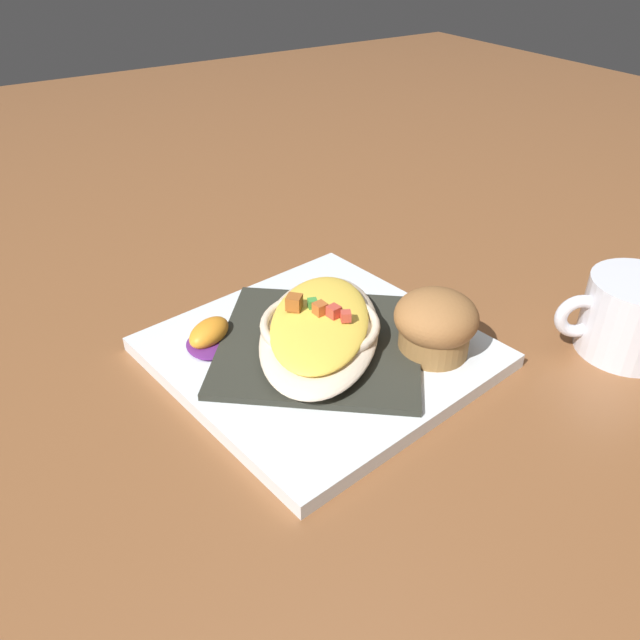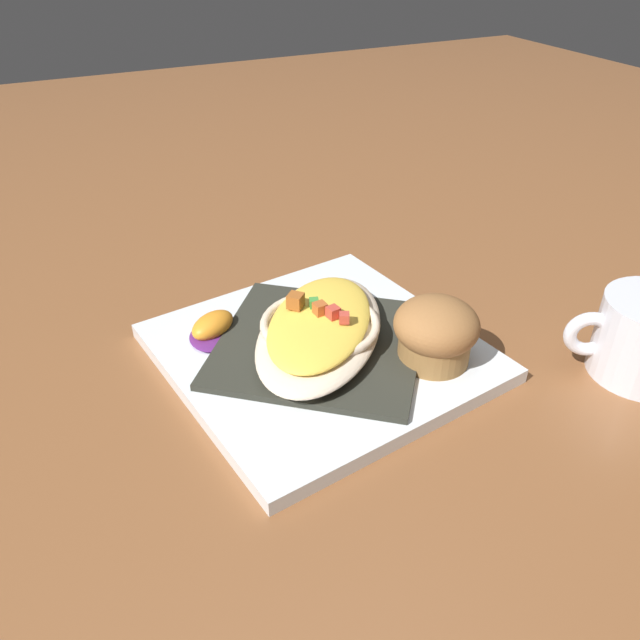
{
  "view_description": "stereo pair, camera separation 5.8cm",
  "coord_description": "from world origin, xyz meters",
  "px_view_note": "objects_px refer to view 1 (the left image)",
  "views": [
    {
      "loc": [
        0.26,
        0.41,
        0.37
      ],
      "look_at": [
        0.0,
        0.0,
        0.04
      ],
      "focal_mm": 35.62,
      "sensor_mm": 36.0,
      "label": 1
    },
    {
      "loc": [
        0.21,
        0.44,
        0.37
      ],
      "look_at": [
        0.0,
        0.0,
        0.04
      ],
      "focal_mm": 35.62,
      "sensor_mm": 36.0,
      "label": 2
    }
  ],
  "objects_px": {
    "gratin_dish": "(320,327)",
    "muffin": "(435,323)",
    "orange_garnish": "(208,336)",
    "coffee_mug": "(629,320)",
    "square_plate": "(320,352)"
  },
  "relations": [
    {
      "from": "orange_garnish",
      "to": "gratin_dish",
      "type": "bearing_deg",
      "value": 144.83
    },
    {
      "from": "square_plate",
      "to": "muffin",
      "type": "bearing_deg",
      "value": 143.34
    },
    {
      "from": "square_plate",
      "to": "muffin",
      "type": "distance_m",
      "value": 0.11
    },
    {
      "from": "square_plate",
      "to": "orange_garnish",
      "type": "relative_size",
      "value": 4.71
    },
    {
      "from": "square_plate",
      "to": "coffee_mug",
      "type": "height_order",
      "value": "coffee_mug"
    },
    {
      "from": "square_plate",
      "to": "gratin_dish",
      "type": "distance_m",
      "value": 0.03
    },
    {
      "from": "muffin",
      "to": "gratin_dish",
      "type": "bearing_deg",
      "value": -36.67
    },
    {
      "from": "square_plate",
      "to": "orange_garnish",
      "type": "xyz_separation_m",
      "value": [
        0.09,
        -0.06,
        0.02
      ]
    },
    {
      "from": "square_plate",
      "to": "coffee_mug",
      "type": "bearing_deg",
      "value": 150.28
    },
    {
      "from": "gratin_dish",
      "to": "orange_garnish",
      "type": "height_order",
      "value": "gratin_dish"
    },
    {
      "from": "orange_garnish",
      "to": "coffee_mug",
      "type": "xyz_separation_m",
      "value": [
        -0.34,
        0.21,
        0.01
      ]
    },
    {
      "from": "gratin_dish",
      "to": "coffee_mug",
      "type": "distance_m",
      "value": 0.29
    },
    {
      "from": "orange_garnish",
      "to": "coffee_mug",
      "type": "distance_m",
      "value": 0.4
    },
    {
      "from": "gratin_dish",
      "to": "muffin",
      "type": "relative_size",
      "value": 2.91
    },
    {
      "from": "gratin_dish",
      "to": "orange_garnish",
      "type": "relative_size",
      "value": 3.89
    }
  ]
}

